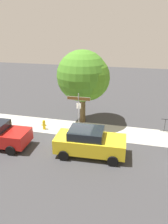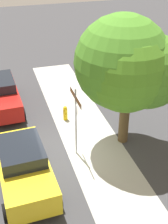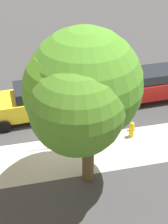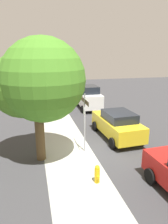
% 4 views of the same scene
% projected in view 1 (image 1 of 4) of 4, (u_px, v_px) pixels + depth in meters
% --- Properties ---
extents(ground_plane, '(60.00, 60.00, 0.00)m').
position_uv_depth(ground_plane, '(76.00, 137.00, 15.41)').
color(ground_plane, '#38383A').
extents(sidewalk_strip, '(24.00, 2.60, 0.00)m').
position_uv_depth(sidewalk_strip, '(106.00, 132.00, 16.14)').
color(sidewalk_strip, '#A8A89F').
rests_on(sidewalk_strip, ground_plane).
extents(street_sign, '(1.67, 0.07, 3.16)m').
position_uv_depth(street_sign, '(79.00, 106.00, 14.93)').
color(street_sign, '#9EA0A5').
rests_on(street_sign, ground_plane).
extents(shade_tree, '(4.07, 4.44, 5.90)m').
position_uv_depth(shade_tree, '(86.00, 77.00, 16.36)').
color(shade_tree, '#503E25').
rests_on(shade_tree, ground_plane).
extents(car_yellow, '(4.34, 2.19, 1.72)m').
position_uv_depth(car_yellow, '(90.00, 142.00, 12.94)').
color(car_yellow, gold).
rests_on(car_yellow, ground_plane).
extents(fire_hydrant, '(0.42, 0.22, 0.78)m').
position_uv_depth(fire_hydrant, '(44.00, 125.00, 16.42)').
color(fire_hydrant, yellow).
rests_on(fire_hydrant, ground_plane).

